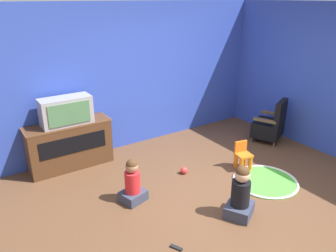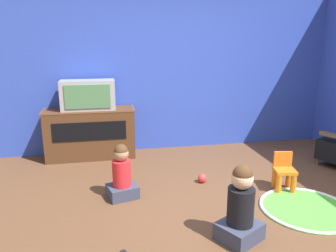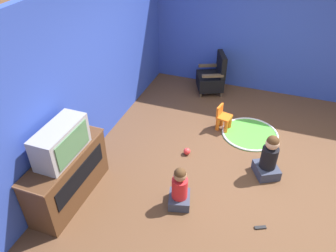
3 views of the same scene
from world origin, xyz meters
name	(u,v)px [view 2 (image 2 of 3)]	position (x,y,z in m)	size (l,w,h in m)	color
ground_plane	(237,211)	(0.00, 0.00, 0.00)	(30.00, 30.00, 0.00)	brown
wall_back	(172,70)	(-0.23, 2.33, 1.29)	(5.55, 0.12, 2.59)	#2D47B2
tv_cabinet	(90,133)	(-1.56, 2.03, 0.40)	(1.35, 0.45, 0.77)	#4C2D19
television	(88,95)	(-1.56, 2.00, 0.98)	(0.78, 0.35, 0.44)	#939399
yellow_kid_chair	(284,174)	(0.75, 0.39, 0.20)	(0.28, 0.27, 0.46)	orange
play_mat	(307,209)	(0.75, -0.11, 0.01)	(0.99, 0.99, 0.04)	green
child_watching_left	(122,175)	(-1.18, 0.57, 0.28)	(0.39, 0.36, 0.64)	#33384C
child_watching_center	(240,208)	(-0.18, -0.47, 0.31)	(0.48, 0.46, 0.72)	#33384C
toy_ball	(202,178)	(-0.15, 0.78, 0.06)	(0.11, 0.11, 0.11)	red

